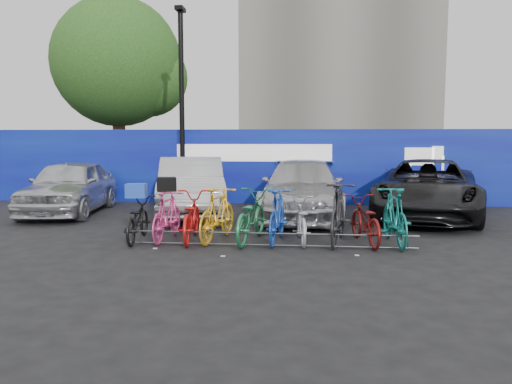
# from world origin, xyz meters

# --- Properties ---
(ground) EXTENTS (100.00, 100.00, 0.00)m
(ground) POSITION_xyz_m (0.00, 0.00, 0.00)
(ground) COLOR black
(ground) RESTS_ON ground
(hoarding) EXTENTS (22.00, 0.18, 2.40)m
(hoarding) POSITION_xyz_m (0.01, 6.00, 1.20)
(hoarding) COLOR #100B98
(hoarding) RESTS_ON ground
(tree) EXTENTS (5.40, 5.20, 7.80)m
(tree) POSITION_xyz_m (-6.77, 10.06, 5.07)
(tree) COLOR #382314
(tree) RESTS_ON ground
(lamppost) EXTENTS (0.25, 0.50, 6.11)m
(lamppost) POSITION_xyz_m (-3.20, 5.40, 3.27)
(lamppost) COLOR black
(lamppost) RESTS_ON ground
(bike_rack) EXTENTS (5.60, 0.03, 0.30)m
(bike_rack) POSITION_xyz_m (-0.00, -0.60, 0.16)
(bike_rack) COLOR #595B60
(bike_rack) RESTS_ON ground
(car_0) EXTENTS (2.35, 4.67, 1.53)m
(car_0) POSITION_xyz_m (-5.95, 3.34, 0.76)
(car_0) COLOR silver
(car_0) RESTS_ON ground
(car_1) EXTENTS (2.73, 5.08, 1.59)m
(car_1) POSITION_xyz_m (-2.48, 3.43, 0.79)
(car_1) COLOR silver
(car_1) RESTS_ON ground
(car_2) EXTENTS (2.23, 5.26, 1.51)m
(car_2) POSITION_xyz_m (0.59, 3.45, 0.76)
(car_2) COLOR silver
(car_2) RESTS_ON ground
(car_3) EXTENTS (3.87, 6.04, 1.55)m
(car_3) POSITION_xyz_m (3.92, 3.57, 0.78)
(car_3) COLOR black
(car_3) RESTS_ON ground
(bike_0) EXTENTS (0.76, 1.76, 0.90)m
(bike_0) POSITION_xyz_m (-2.78, -0.21, 0.45)
(bike_0) COLOR black
(bike_0) RESTS_ON ground
(bike_1) EXTENTS (0.59, 1.74, 1.03)m
(bike_1) POSITION_xyz_m (-2.18, -0.11, 0.51)
(bike_1) COLOR #F03E8F
(bike_1) RESTS_ON ground
(bike_2) EXTENTS (0.84, 1.98, 1.01)m
(bike_2) POSITION_xyz_m (-1.69, -0.10, 0.51)
(bike_2) COLOR red
(bike_2) RESTS_ON ground
(bike_3) EXTENTS (0.90, 1.92, 1.11)m
(bike_3) POSITION_xyz_m (-1.13, -0.06, 0.56)
(bike_3) COLOR yellow
(bike_3) RESTS_ON ground
(bike_4) EXTENTS (1.01, 2.10, 1.06)m
(bike_4) POSITION_xyz_m (-0.44, -0.06, 0.53)
(bike_4) COLOR #237A46
(bike_4) RESTS_ON ground
(bike_5) EXTENTS (0.70, 1.87, 1.10)m
(bike_5) POSITION_xyz_m (0.10, -0.11, 0.55)
(bike_5) COLOR #1943B3
(bike_5) RESTS_ON ground
(bike_6) EXTENTS (0.74, 1.76, 0.90)m
(bike_6) POSITION_xyz_m (0.58, -0.03, 0.45)
(bike_6) COLOR #B8BCBF
(bike_6) RESTS_ON ground
(bike_7) EXTENTS (0.93, 2.12, 1.23)m
(bike_7) POSITION_xyz_m (1.32, -0.07, 0.62)
(bike_7) COLOR #242426
(bike_7) RESTS_ON ground
(bike_8) EXTENTS (0.95, 1.90, 0.95)m
(bike_8) POSITION_xyz_m (1.85, -0.07, 0.48)
(bike_8) COLOR maroon
(bike_8) RESTS_ON ground
(bike_9) EXTENTS (0.66, 1.95, 1.16)m
(bike_9) POSITION_xyz_m (2.42, -0.12, 0.58)
(bike_9) COLOR #137870
(bike_9) RESTS_ON ground
(cargo_crate) EXTENTS (0.43, 0.35, 0.29)m
(cargo_crate) POSITION_xyz_m (-2.78, -0.21, 1.04)
(cargo_crate) COLOR blue
(cargo_crate) RESTS_ON bike_0
(cargo_topcase) EXTENTS (0.48, 0.45, 0.28)m
(cargo_topcase) POSITION_xyz_m (-2.18, -0.11, 1.17)
(cargo_topcase) COLOR black
(cargo_topcase) RESTS_ON bike_1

